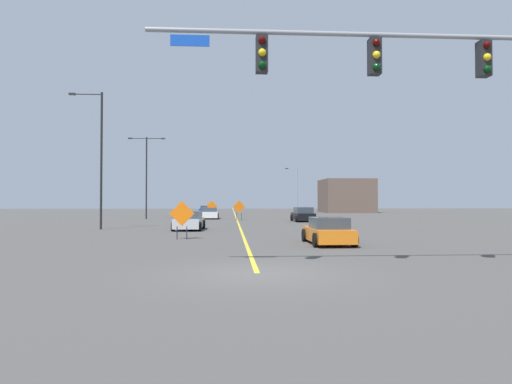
{
  "coord_description": "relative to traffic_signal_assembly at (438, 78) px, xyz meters",
  "views": [
    {
      "loc": [
        -0.77,
        -12.19,
        2.03
      ],
      "look_at": [
        1.17,
        19.99,
        2.72
      ],
      "focal_mm": 30.37,
      "sensor_mm": 36.0,
      "label": 1
    }
  ],
  "objects": [
    {
      "name": "car_silver_distant",
      "position": [
        -8.93,
        18.7,
        -4.99
      ],
      "size": [
        2.11,
        3.99,
        1.33
      ],
      "color": "#B7BABF",
      "rests_on": "ground"
    },
    {
      "name": "road_centre_stripe",
      "position": [
        -5.27,
        59.36,
        -5.63
      ],
      "size": [
        0.16,
        118.69,
        0.01
      ],
      "color": "yellow",
      "rests_on": "ground"
    },
    {
      "name": "street_lamp_near_right",
      "position": [
        -15.5,
        19.65,
        -0.18
      ],
      "size": [
        2.41,
        0.24,
        9.94
      ],
      "color": "black",
      "rests_on": "ground"
    },
    {
      "name": "construction_sign_median_near",
      "position": [
        -8.6,
        11.09,
        -4.35
      ],
      "size": [
        1.34,
        0.18,
        2.05
      ],
      "color": "orange",
      "rests_on": "ground"
    },
    {
      "name": "car_blue_mid",
      "position": [
        -10.48,
        66.0,
        -5.06
      ],
      "size": [
        2.0,
        4.44,
        1.24
      ],
      "color": "#1E389E",
      "rests_on": "ground"
    },
    {
      "name": "roadside_building_east",
      "position": [
        15.09,
        65.44,
        -2.64
      ],
      "size": [
        8.7,
        8.96,
        5.99
      ],
      "color": "brown",
      "rests_on": "ground"
    },
    {
      "name": "construction_sign_left_lane",
      "position": [
        -8.24,
        42.05,
        -4.34
      ],
      "size": [
        1.34,
        0.14,
        2.05
      ],
      "color": "orange",
      "rests_on": "ground"
    },
    {
      "name": "ground",
      "position": [
        -5.27,
        0.02,
        -5.63
      ],
      "size": [
        213.64,
        213.64,
        0.0
      ],
      "primitive_type": "plane",
      "color": "#4C4947"
    },
    {
      "name": "construction_sign_median_far",
      "position": [
        -8.74,
        50.42,
        -4.29
      ],
      "size": [
        1.31,
        0.06,
        2.1
      ],
      "color": "orange",
      "rests_on": "ground"
    },
    {
      "name": "street_lamp_mid_left",
      "position": [
        -15.56,
        37.7,
        -0.13
      ],
      "size": [
        4.16,
        0.24,
        9.36
      ],
      "color": "black",
      "rests_on": "ground"
    },
    {
      "name": "car_orange_near",
      "position": [
        -1.41,
        8.01,
        -5.04
      ],
      "size": [
        1.97,
        3.96,
        1.27
      ],
      "color": "orange",
      "rests_on": "ground"
    },
    {
      "name": "car_black_far",
      "position": [
        1.27,
        30.81,
        -4.95
      ],
      "size": [
        2.06,
        4.29,
        1.44
      ],
      "color": "black",
      "rests_on": "ground"
    },
    {
      "name": "traffic_signal_assembly",
      "position": [
        0.0,
        0.0,
        0.0
      ],
      "size": [
        13.19,
        0.44,
        7.34
      ],
      "color": "gray",
      "rests_on": "ground"
    },
    {
      "name": "street_lamp_far_left",
      "position": [
        4.27,
        54.78,
        -1.57
      ],
      "size": [
        1.94,
        0.24,
        7.28
      ],
      "color": "gray",
      "rests_on": "ground"
    },
    {
      "name": "construction_sign_right_shoulder",
      "position": [
        -5.06,
        34.23,
        -4.28
      ],
      "size": [
        1.34,
        0.3,
        2.13
      ],
      "color": "orange",
      "rests_on": "ground"
    },
    {
      "name": "car_white_passing",
      "position": [
        -8.41,
        37.89,
        -5.0
      ],
      "size": [
        2.21,
        3.91,
        1.29
      ],
      "color": "white",
      "rests_on": "ground"
    }
  ]
}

